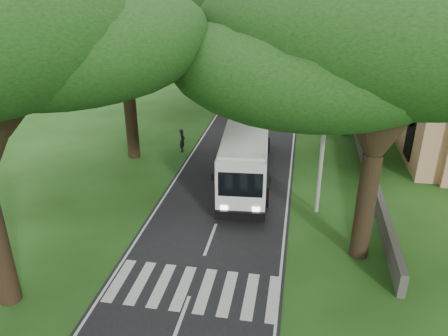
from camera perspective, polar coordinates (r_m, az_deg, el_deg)
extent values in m
plane|color=#214513|center=(21.64, -2.88, -12.19)|extent=(140.00, 140.00, 0.00)
cube|color=black|center=(44.02, 4.42, 7.31)|extent=(8.00, 120.00, 0.04)
cube|color=silver|center=(20.12, -4.19, -15.52)|extent=(8.00, 3.00, 0.01)
cube|color=#383533|center=(42.97, 16.39, 6.78)|extent=(0.35, 50.00, 1.20)
cylinder|color=gray|center=(24.59, 12.73, 2.58)|extent=(0.24, 0.24, 8.00)
cube|color=gray|center=(23.58, 13.49, 10.27)|extent=(1.60, 0.10, 0.10)
cube|color=gray|center=(23.73, 13.35, 8.87)|extent=(1.20, 0.10, 0.10)
cylinder|color=gray|center=(43.82, 12.06, 12.17)|extent=(0.24, 0.24, 8.00)
cube|color=gray|center=(43.26, 12.47, 16.57)|extent=(1.60, 0.10, 0.10)
cube|color=gray|center=(43.34, 12.40, 15.78)|extent=(1.20, 0.10, 0.10)
cylinder|color=gray|center=(63.53, 11.80, 15.87)|extent=(0.24, 0.24, 8.00)
cube|color=gray|center=(63.14, 12.07, 18.91)|extent=(1.60, 0.10, 0.10)
cube|color=gray|center=(63.20, 12.02, 18.37)|extent=(1.20, 0.10, 0.10)
cylinder|color=black|center=(32.90, -12.02, 6.06)|extent=(0.90, 0.90, 5.66)
cone|color=black|center=(31.78, -12.77, 14.17)|extent=(3.20, 3.20, 3.80)
cylinder|color=black|center=(49.28, -3.74, 12.96)|extent=(0.90, 0.90, 6.32)
cone|color=black|center=(48.53, -3.91, 18.83)|extent=(3.20, 3.20, 3.80)
cylinder|color=black|center=(66.87, -0.83, 15.70)|extent=(0.90, 0.90, 5.57)
cone|color=black|center=(66.33, -0.86, 19.71)|extent=(3.20, 3.20, 3.80)
cylinder|color=black|center=(21.73, 17.96, -4.87)|extent=(0.90, 0.90, 5.40)
cone|color=black|center=(19.99, 19.65, 6.74)|extent=(3.20, 3.20, 3.80)
ellipsoid|color=black|center=(19.28, 21.25, 17.25)|extent=(15.47, 15.47, 6.50)
cylinder|color=black|center=(38.49, 15.76, 7.97)|extent=(0.90, 0.90, 5.19)
cone|color=black|center=(37.54, 16.55, 14.56)|extent=(3.20, 3.20, 3.80)
ellipsoid|color=black|center=(37.17, 17.22, 19.78)|extent=(13.47, 13.47, 5.66)
cylinder|color=black|center=(55.86, 13.90, 13.59)|extent=(0.90, 0.90, 6.15)
cone|color=black|center=(55.21, 14.44, 18.66)|extent=(3.20, 3.20, 3.80)
cylinder|color=black|center=(73.66, 14.08, 16.18)|extent=(0.90, 0.90, 6.48)
cone|color=black|center=(73.16, 14.52, 20.16)|extent=(3.20, 3.20, 3.80)
cube|color=silver|center=(29.42, 3.01, 2.86)|extent=(3.72, 13.31, 3.23)
cube|color=black|center=(29.56, 3.07, 3.93)|extent=(3.60, 10.91, 1.20)
cube|color=black|center=(30.02, 2.95, 0.09)|extent=(3.77, 13.35, 0.38)
cube|color=#C33B0D|center=(29.70, 2.98, 1.54)|extent=(3.67, 12.00, 0.20)
cube|color=silver|center=(28.84, 3.09, 5.97)|extent=(3.45, 12.64, 0.20)
cylinder|color=black|center=(26.17, -0.58, -3.60)|extent=(0.47, 1.23, 1.20)
cylinder|color=black|center=(26.04, 5.43, -3.88)|extent=(0.47, 1.23, 1.20)
cylinder|color=black|center=(33.92, 1.03, 3.15)|extent=(0.47, 1.23, 1.20)
cylinder|color=black|center=(33.81, 5.66, 2.97)|extent=(0.47, 1.23, 1.20)
imported|color=silver|center=(59.31, 4.79, 12.45)|extent=(2.31, 4.15, 1.34)
imported|color=navy|center=(69.86, 4.33, 14.34)|extent=(1.70, 4.54, 1.48)
imported|color=maroon|center=(82.39, 9.66, 15.58)|extent=(2.53, 4.98, 1.38)
imported|color=black|center=(33.94, -5.46, 3.61)|extent=(0.47, 0.68, 1.82)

